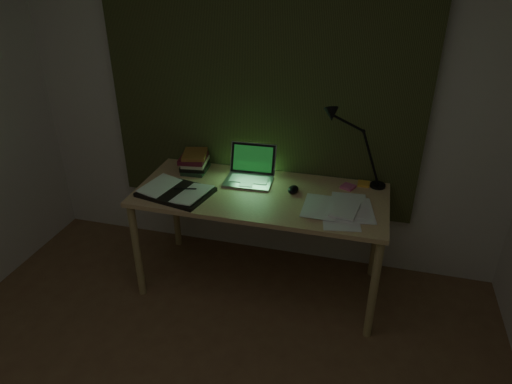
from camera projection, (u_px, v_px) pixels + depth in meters
wall_back at (262, 99)px, 3.16m from camera, size 3.50×0.00×2.50m
curtain at (261, 71)px, 3.03m from camera, size 2.20×0.06×2.00m
desk at (260, 240)px, 3.17m from camera, size 1.65×0.72×0.75m
laptop at (248, 167)px, 3.07m from camera, size 0.34×0.38×0.23m
open_textbook at (176, 191)px, 2.97m from camera, size 0.50×0.40×0.04m
book_stack at (195, 161)px, 3.27m from camera, size 0.22×0.25×0.14m
loose_papers at (336, 208)px, 2.80m from camera, size 0.44×0.45×0.02m
mouse at (293, 190)px, 2.99m from camera, size 0.08×0.11×0.04m
sticky_yellow at (364, 184)px, 3.09m from camera, size 0.08×0.08×0.02m
sticky_pink at (348, 187)px, 3.05m from camera, size 0.11×0.11×0.02m
desk_lamp at (383, 149)px, 2.94m from camera, size 0.41×0.34×0.55m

